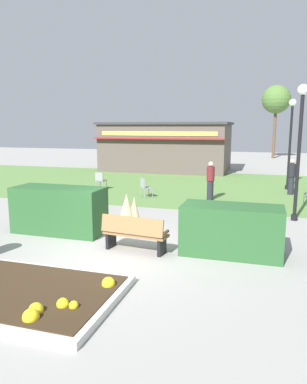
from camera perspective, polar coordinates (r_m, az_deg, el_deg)
The scene contains 17 objects.
ground_plane at distance 9.32m, azimuth -6.11°, elevation -9.72°, with size 80.00×80.00×0.00m, color #999691.
lawn_patch at distance 19.95m, azimuth 6.73°, elevation 1.00°, with size 36.00×12.00×0.01m, color #5B8442.
flower_bed at distance 7.74m, azimuth -22.45°, elevation -14.04°, with size 4.54×2.48×0.32m.
park_bench at distance 9.34m, azimuth -3.01°, elevation -6.53°, with size 1.75×0.70×0.95m.
hedge_left at distance 11.31m, azimuth -14.61°, elevation -2.76°, with size 2.75×1.10×1.39m, color #28562B.
hedge_right at distance 9.31m, azimuth 12.14°, elevation -5.88°, with size 2.47×1.10×1.25m, color #28562B.
ornamental_grass_behind_left at distance 11.08m, azimuth -3.04°, elevation -3.53°, with size 0.55×0.55×1.08m, color #D1BC7F.
ornamental_grass_behind_right at distance 11.02m, azimuth -4.23°, elevation -3.31°, with size 0.73×0.73×1.19m, color #D1BC7F.
lamppost_mid at distance 13.04m, azimuth 22.01°, elevation 7.99°, with size 0.36×0.36×4.53m.
lamppost_far at distance 19.65m, azimuth 20.75°, elevation 8.56°, with size 0.36×0.36×4.53m.
food_kiosk at distance 26.93m, azimuth 2.05°, elevation 7.17°, with size 9.23×5.37×3.49m.
cafe_chair_west at distance 16.41m, azimuth -1.34°, elevation 0.94°, with size 0.62×0.62×0.89m.
cafe_chair_east at distance 18.72m, azimuth -8.35°, elevation 1.98°, with size 0.49×0.49×0.89m.
person_strolling at distance 18.30m, azimuth 20.86°, elevation 2.29°, with size 0.34×0.34×1.69m.
person_standing at distance 16.02m, azimuth 8.94°, elevation 1.80°, with size 0.34×0.34×1.69m.
parked_car_west_slot at distance 34.48m, azimuth 2.58°, elevation 5.98°, with size 4.28×2.21×1.20m.
tree_right_bg at distance 39.23m, azimuth 18.73°, elevation 13.55°, with size 2.80×2.80×7.28m.
Camera 1 is at (3.48, -8.04, 3.16)m, focal length 33.95 mm.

